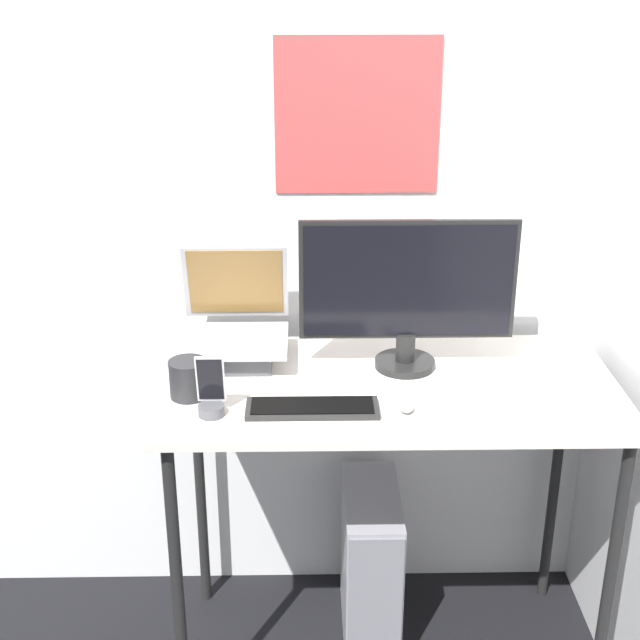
{
  "coord_description": "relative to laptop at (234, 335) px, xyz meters",
  "views": [
    {
      "loc": [
        -0.22,
        -1.77,
        1.95
      ],
      "look_at": [
        -0.18,
        0.31,
        1.08
      ],
      "focal_mm": 50.0,
      "sensor_mm": 36.0,
      "label": 1
    }
  ],
  "objects": [
    {
      "name": "computer_tower",
      "position": [
        0.39,
        -0.05,
        -0.74
      ],
      "size": [
        0.16,
        0.38,
        0.49
      ],
      "color": "gray",
      "rests_on": "ground_plane"
    },
    {
      "name": "cell_phone",
      "position": [
        -0.04,
        -0.31,
        -0.03
      ],
      "size": [
        0.07,
        0.06,
        0.16
      ],
      "color": "#4C4C51",
      "rests_on": "desk"
    },
    {
      "name": "keyboard",
      "position": [
        0.21,
        -0.3,
        -0.07
      ],
      "size": [
        0.33,
        0.1,
        0.02
      ],
      "color": "black",
      "rests_on": "desk"
    },
    {
      "name": "mouse",
      "position": [
        0.44,
        -0.31,
        -0.06
      ],
      "size": [
        0.04,
        0.06,
        0.03
      ],
      "color": "#99999E",
      "rests_on": "desk"
    },
    {
      "name": "laptop",
      "position": [
        0.0,
        0.0,
        0.0
      ],
      "size": [
        0.29,
        0.29,
        0.3
      ],
      "color": "#4C4C51",
      "rests_on": "desk"
    },
    {
      "name": "mug",
      "position": [
        -0.1,
        -0.22,
        -0.03
      ],
      "size": [
        0.1,
        0.1,
        0.1
      ],
      "color": "#262628",
      "rests_on": "desk"
    },
    {
      "name": "wall_back",
      "position": [
        0.42,
        0.24,
        0.32
      ],
      "size": [
        6.0,
        0.06,
        2.6
      ],
      "color": "silver",
      "rests_on": "ground_plane"
    },
    {
      "name": "monitor",
      "position": [
        0.46,
        -0.05,
        0.14
      ],
      "size": [
        0.57,
        0.16,
        0.41
      ],
      "color": "black",
      "rests_on": "desk"
    },
    {
      "name": "desk",
      "position": [
        0.42,
        -0.15,
        -0.17
      ],
      "size": [
        1.19,
        0.61,
        0.9
      ],
      "color": "beige",
      "rests_on": "ground_plane"
    }
  ]
}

